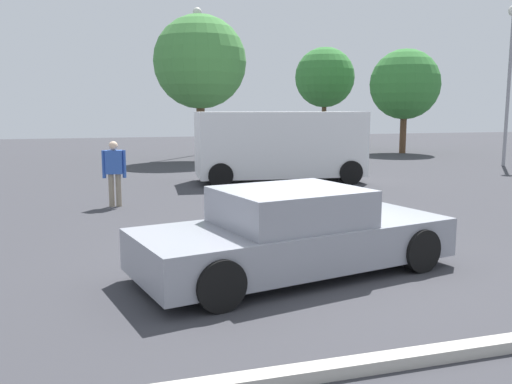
{
  "coord_description": "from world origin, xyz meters",
  "views": [
    {
      "loc": [
        -2.99,
        -7.19,
        2.37
      ],
      "look_at": [
        -0.23,
        2.0,
        0.9
      ],
      "focal_mm": 38.07,
      "sensor_mm": 36.0,
      "label": 1
    }
  ],
  "objects_px": {
    "dog": "(270,213)",
    "light_post_mid": "(511,58)",
    "pedestrian": "(114,168)",
    "van_white": "(280,144)",
    "sedan_foreground": "(294,234)",
    "light_post_far": "(198,58)"
  },
  "relations": [
    {
      "from": "light_post_far",
      "to": "sedan_foreground",
      "type": "bearing_deg",
      "value": -97.08
    },
    {
      "from": "van_white",
      "to": "light_post_far",
      "type": "height_order",
      "value": "light_post_far"
    },
    {
      "from": "pedestrian",
      "to": "van_white",
      "type": "bearing_deg",
      "value": 128.12
    },
    {
      "from": "dog",
      "to": "van_white",
      "type": "xyz_separation_m",
      "value": [
        2.43,
        6.37,
        0.97
      ]
    },
    {
      "from": "van_white",
      "to": "light_post_far",
      "type": "xyz_separation_m",
      "value": [
        -0.5,
        11.35,
        3.71
      ]
    },
    {
      "from": "light_post_mid",
      "to": "pedestrian",
      "type": "bearing_deg",
      "value": -161.8
    },
    {
      "from": "dog",
      "to": "pedestrian",
      "type": "xyz_separation_m",
      "value": [
        -2.93,
        3.22,
        0.69
      ]
    },
    {
      "from": "dog",
      "to": "light_post_mid",
      "type": "xyz_separation_m",
      "value": [
        13.21,
        8.52,
        4.17
      ]
    },
    {
      "from": "pedestrian",
      "to": "light_post_mid",
      "type": "distance_m",
      "value": 17.34
    },
    {
      "from": "van_white",
      "to": "pedestrian",
      "type": "bearing_deg",
      "value": -144.14
    },
    {
      "from": "van_white",
      "to": "light_post_mid",
      "type": "distance_m",
      "value": 11.44
    },
    {
      "from": "sedan_foreground",
      "to": "van_white",
      "type": "relative_size",
      "value": 0.89
    },
    {
      "from": "dog",
      "to": "pedestrian",
      "type": "bearing_deg",
      "value": -91.18
    },
    {
      "from": "van_white",
      "to": "light_post_mid",
      "type": "relative_size",
      "value": 0.84
    },
    {
      "from": "sedan_foreground",
      "to": "dog",
      "type": "bearing_deg",
      "value": 65.71
    },
    {
      "from": "light_post_mid",
      "to": "dog",
      "type": "bearing_deg",
      "value": -147.16
    },
    {
      "from": "dog",
      "to": "van_white",
      "type": "height_order",
      "value": "van_white"
    },
    {
      "from": "dog",
      "to": "pedestrian",
      "type": "distance_m",
      "value": 4.41
    },
    {
      "from": "dog",
      "to": "light_post_far",
      "type": "bearing_deg",
      "value": -139.75
    },
    {
      "from": "dog",
      "to": "light_post_far",
      "type": "relative_size",
      "value": 0.07
    },
    {
      "from": "light_post_mid",
      "to": "van_white",
      "type": "bearing_deg",
      "value": -168.69
    },
    {
      "from": "light_post_mid",
      "to": "sedan_foreground",
      "type": "bearing_deg",
      "value": -139.89
    }
  ]
}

